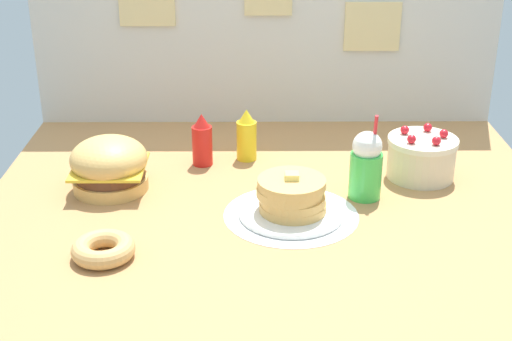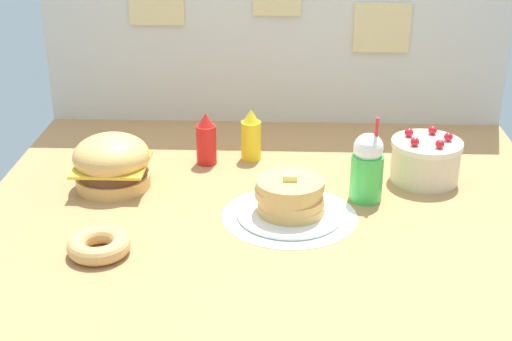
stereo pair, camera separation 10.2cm
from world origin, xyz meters
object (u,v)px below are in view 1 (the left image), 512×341
object	(u,v)px
mustard_bottle	(247,136)
pancake_stack	(292,199)
donut_pink_glaze	(103,249)
burger	(109,165)
cream_soda_cup	(366,165)
ketchup_bottle	(202,141)
layer_cake	(421,157)

from	to	relation	value
mustard_bottle	pancake_stack	bearing A→B (deg)	-72.72
mustard_bottle	donut_pink_glaze	size ratio (longest dim) A/B	1.08
burger	cream_soda_cup	size ratio (longest dim) A/B	0.88
ketchup_bottle	cream_soda_cup	size ratio (longest dim) A/B	0.67
layer_cake	ketchup_bottle	distance (cm)	80.04
burger	cream_soda_cup	distance (cm)	87.56
cream_soda_cup	donut_pink_glaze	distance (cm)	90.83
mustard_bottle	cream_soda_cup	bearing A→B (deg)	-39.65
burger	pancake_stack	xyz separation A→B (cm)	(61.73, -20.46, -3.07)
layer_cake	mustard_bottle	size ratio (longest dim) A/B	1.25
pancake_stack	layer_cake	size ratio (longest dim) A/B	1.36
pancake_stack	donut_pink_glaze	size ratio (longest dim) A/B	1.83
ketchup_bottle	burger	bearing A→B (deg)	-144.65
burger	layer_cake	world-z (taller)	burger
pancake_stack	burger	bearing A→B (deg)	161.66
layer_cake	cream_soda_cup	world-z (taller)	cream_soda_cup
pancake_stack	layer_cake	bearing A→B (deg)	32.06
pancake_stack	donut_pink_glaze	world-z (taller)	pancake_stack
pancake_stack	mustard_bottle	size ratio (longest dim) A/B	1.70
pancake_stack	layer_cake	xyz separation A→B (cm)	(48.00, 30.07, 1.73)
burger	donut_pink_glaze	bearing A→B (deg)	-82.70
ketchup_bottle	cream_soda_cup	world-z (taller)	cream_soda_cup
ketchup_bottle	mustard_bottle	world-z (taller)	same
burger	mustard_bottle	size ratio (longest dim) A/B	1.33
mustard_bottle	layer_cake	bearing A→B (deg)	-15.14
burger	cream_soda_cup	world-z (taller)	cream_soda_cup
layer_cake	ketchup_bottle	size ratio (longest dim) A/B	1.25
ketchup_bottle	mustard_bottle	bearing A→B (deg)	16.35
layer_cake	ketchup_bottle	bearing A→B (deg)	171.29
burger	donut_pink_glaze	world-z (taller)	burger
pancake_stack	mustard_bottle	distance (cm)	49.35
burger	donut_pink_glaze	size ratio (longest dim) A/B	1.43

